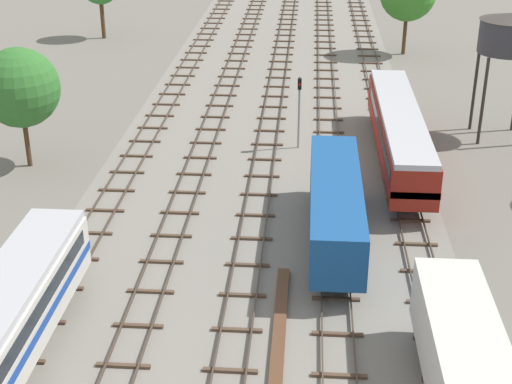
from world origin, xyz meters
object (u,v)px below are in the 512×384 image
Objects in this scene: diesel_railcar_centre_right_midfar at (399,130)px; water_tower at (509,34)px; freight_boxcar_centre_mid at (335,204)px; signal_post_nearest at (299,103)px.

diesel_railcar_centre_right_midfar is 2.14× the size of water_tower.
diesel_railcar_centre_right_midfar is (4.68, 11.97, 0.15)m from freight_boxcar_centre_mid.
freight_boxcar_centre_mid is 12.86m from diesel_railcar_centre_right_midfar.
signal_post_nearest is (-2.35, 14.66, 1.03)m from freight_boxcar_centre_mid.
diesel_railcar_centre_right_midfar reaches higher than freight_boxcar_centre_mid.
diesel_railcar_centre_right_midfar is at bearing -20.95° from signal_post_nearest.
signal_post_nearest reaches higher than diesel_railcar_centre_right_midfar.
diesel_railcar_centre_right_midfar is 7.58m from signal_post_nearest.
water_tower is at bearing 36.95° from diesel_railcar_centre_right_midfar.
freight_boxcar_centre_mid is 1.46× the size of water_tower.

